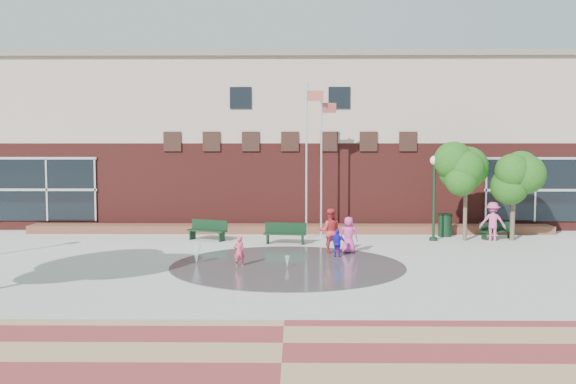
{
  "coord_description": "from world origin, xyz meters",
  "views": [
    {
      "loc": [
        0.26,
        -18.62,
        4.18
      ],
      "look_at": [
        0.0,
        4.0,
        2.6
      ],
      "focal_mm": 38.0,
      "sensor_mm": 36.0,
      "label": 1
    }
  ],
  "objects_px": {
    "flagpole_right": "(322,158)",
    "trash_can": "(445,225)",
    "flagpole_left": "(307,152)",
    "bench_left": "(207,234)",
    "child_splash": "(239,252)"
  },
  "relations": [
    {
      "from": "flagpole_right",
      "to": "trash_can",
      "type": "relative_size",
      "value": 6.07
    },
    {
      "from": "flagpole_left",
      "to": "bench_left",
      "type": "xyz_separation_m",
      "value": [
        -4.6,
        -0.73,
        -3.76
      ]
    },
    {
      "from": "flagpole_right",
      "to": "child_splash",
      "type": "distance_m",
      "value": 8.59
    },
    {
      "from": "flagpole_right",
      "to": "child_splash",
      "type": "xyz_separation_m",
      "value": [
        -3.26,
        -7.26,
        -3.23
      ]
    },
    {
      "from": "flagpole_right",
      "to": "trash_can",
      "type": "xyz_separation_m",
      "value": [
        5.92,
        0.36,
        -3.21
      ]
    },
    {
      "from": "trash_can",
      "to": "child_splash",
      "type": "relative_size",
      "value": 1.01
    },
    {
      "from": "flagpole_right",
      "to": "bench_left",
      "type": "relative_size",
      "value": 3.51
    },
    {
      "from": "bench_left",
      "to": "trash_can",
      "type": "relative_size",
      "value": 1.73
    },
    {
      "from": "flagpole_right",
      "to": "child_splash",
      "type": "height_order",
      "value": "flagpole_right"
    },
    {
      "from": "trash_can",
      "to": "child_splash",
      "type": "xyz_separation_m",
      "value": [
        -9.18,
        -7.61,
        -0.02
      ]
    },
    {
      "from": "bench_left",
      "to": "trash_can",
      "type": "xyz_separation_m",
      "value": [
        11.22,
        1.38,
        0.26
      ]
    },
    {
      "from": "flagpole_right",
      "to": "bench_left",
      "type": "height_order",
      "value": "flagpole_right"
    },
    {
      "from": "bench_left",
      "to": "trash_can",
      "type": "height_order",
      "value": "trash_can"
    },
    {
      "from": "flagpole_left",
      "to": "flagpole_right",
      "type": "height_order",
      "value": "flagpole_left"
    },
    {
      "from": "flagpole_left",
      "to": "bench_left",
      "type": "distance_m",
      "value": 5.99
    }
  ]
}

